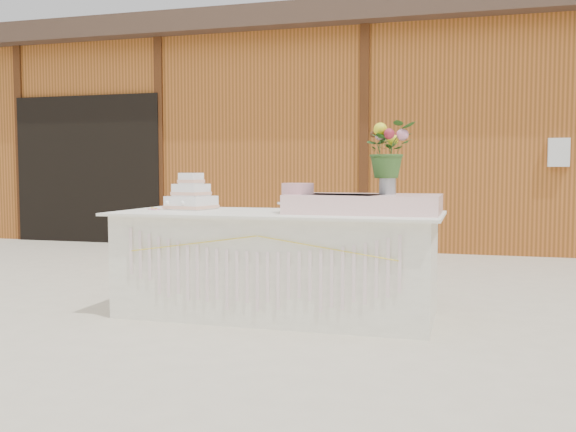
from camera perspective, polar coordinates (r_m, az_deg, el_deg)
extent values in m
plane|color=beige|center=(4.84, -0.99, -8.78)|extent=(80.00, 80.00, 0.00)
cube|color=#A95A23|center=(10.61, 8.53, 6.28)|extent=(12.00, 4.00, 3.00)
cube|color=#3E2D23|center=(10.80, 8.62, 15.06)|extent=(12.60, 4.60, 0.30)
cube|color=black|center=(10.16, -17.40, 3.99)|extent=(2.40, 0.08, 2.20)
cube|color=white|center=(4.77, -0.99, -4.38)|extent=(2.28, 0.88, 0.75)
cube|color=white|center=(4.73, -1.00, 0.24)|extent=(2.40, 1.00, 0.02)
cube|color=white|center=(5.10, -8.59, 1.18)|extent=(0.36, 0.36, 0.11)
cube|color=#F8B99C|center=(5.10, -8.59, 0.82)|extent=(0.38, 0.38, 0.02)
cube|color=white|center=(5.09, -8.60, 2.30)|extent=(0.26, 0.26, 0.10)
cube|color=#F8B99C|center=(5.09, -8.60, 2.00)|extent=(0.28, 0.28, 0.02)
cube|color=white|center=(5.09, -8.61, 3.33)|extent=(0.17, 0.17, 0.09)
cube|color=#F8B99C|center=(5.09, -8.61, 3.08)|extent=(0.18, 0.18, 0.02)
cylinder|color=silver|center=(4.64, 0.86, 0.39)|extent=(0.25, 0.25, 0.02)
cylinder|color=silver|center=(4.64, 0.86, 0.78)|extent=(0.07, 0.07, 0.05)
cylinder|color=silver|center=(4.64, 0.86, 1.16)|extent=(0.30, 0.30, 0.01)
cylinder|color=#C28C94|center=(4.63, 0.86, 2.09)|extent=(0.23, 0.23, 0.14)
cube|color=beige|center=(4.61, 6.79, 1.08)|extent=(1.07, 0.62, 0.14)
cylinder|color=#AFAFB4|center=(4.62, 8.84, 2.93)|extent=(0.12, 0.12, 0.16)
imported|color=#335D25|center=(4.63, 8.88, 6.43)|extent=(0.48, 0.47, 0.40)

